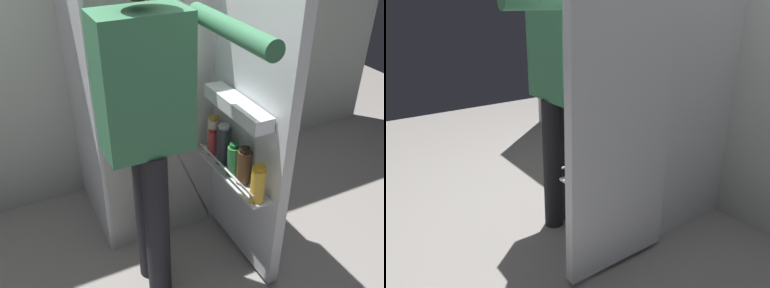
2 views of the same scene
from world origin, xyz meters
The scene contains 4 objects.
ground_plane centered at (0.00, 0.00, 0.00)m, with size 6.65×6.65×0.00m, color gray.
kitchen_wall centered at (0.00, 0.96, 1.34)m, with size 4.40×0.10×2.67m, color beige.
refrigerator centered at (0.03, 0.52, 0.82)m, with size 0.73×1.30×1.65m.
person centered at (-0.17, -0.07, 1.02)m, with size 0.52×0.70×1.71m.
Camera 2 is at (1.64, -1.25, 1.39)m, focal length 34.56 mm.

